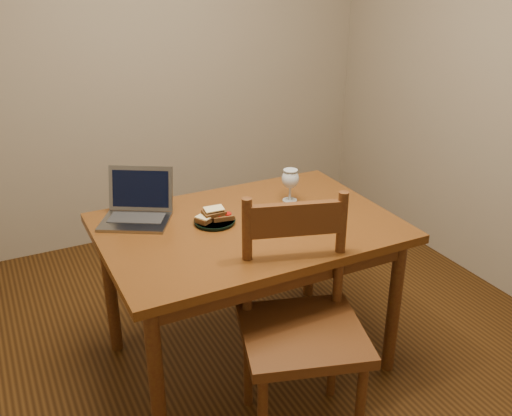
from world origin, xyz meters
name	(u,v)px	position (x,y,z in m)	size (l,w,h in m)	color
floor	(253,357)	(0.00, 0.00, -0.01)	(3.20, 3.20, 0.02)	black
back_wall	(142,47)	(0.00, 1.61, 1.30)	(3.20, 0.02, 2.60)	gray
table	(248,241)	(-0.03, 0.00, 0.65)	(1.30, 0.90, 0.74)	#46250B
chair	(302,317)	(-0.03, -0.49, 0.55)	(0.58, 0.57, 0.51)	#411B0D
plate	(215,221)	(-0.16, 0.07, 0.75)	(0.19, 0.19, 0.02)	black
sandwich_cheese	(207,217)	(-0.19, 0.08, 0.77)	(0.10, 0.06, 0.03)	#381E0C
sandwich_tomato	(223,216)	(-0.12, 0.06, 0.77)	(0.10, 0.06, 0.03)	#381E0C
sandwich_top	(214,212)	(-0.16, 0.08, 0.79)	(0.10, 0.06, 0.03)	#381E0C
milk_glass	(290,185)	(0.27, 0.14, 0.82)	(0.08, 0.08, 0.16)	white
laptop	(138,206)	(-0.44, 0.28, 0.80)	(0.39, 0.39, 0.22)	slate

